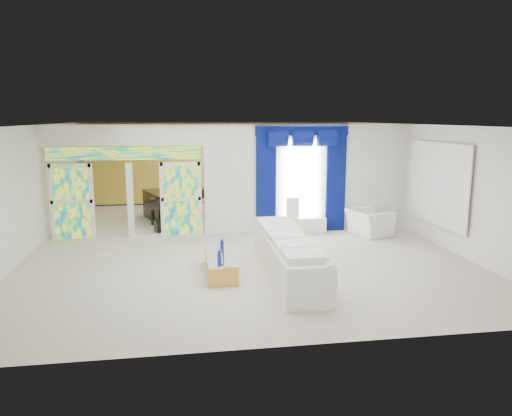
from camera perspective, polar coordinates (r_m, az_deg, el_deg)
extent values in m
plane|color=#B7AF9E|center=(12.77, -2.17, -3.92)|extent=(12.00, 12.00, 0.00)
cube|color=white|center=(13.86, 6.18, 3.50)|extent=(5.70, 0.18, 3.00)
cube|color=white|center=(13.36, -15.13, 8.21)|extent=(4.30, 0.18, 0.55)
cube|color=#994C3F|center=(13.76, -20.69, 0.71)|extent=(0.95, 0.04, 2.00)
cube|color=#994C3F|center=(13.46, -8.73, 1.07)|extent=(0.95, 0.04, 2.00)
cube|color=#994C3F|center=(13.39, -15.03, 6.18)|extent=(4.00, 0.05, 0.35)
cube|color=white|center=(13.71, 5.27, 3.22)|extent=(1.00, 0.02, 2.30)
cube|color=#031047|center=(13.47, 1.17, 2.93)|extent=(0.55, 0.10, 2.80)
cube|color=#031047|center=(13.96, 9.29, 3.06)|extent=(0.55, 0.10, 2.80)
cube|color=#031047|center=(13.57, 5.40, 8.95)|extent=(2.60, 0.12, 0.25)
cube|color=white|center=(13.06, 20.43, 2.68)|extent=(0.04, 2.70, 1.90)
cube|color=gold|center=(18.31, -4.37, 5.24)|extent=(9.70, 0.12, 2.90)
cube|color=white|center=(10.06, 3.70, -5.74)|extent=(0.91, 3.93, 0.75)
cube|color=gold|center=(10.20, -4.15, -6.55)|extent=(0.62, 1.76, 0.39)
cube|color=white|center=(13.79, 5.50, -1.97)|extent=(1.27, 0.45, 0.42)
cylinder|color=white|center=(13.62, 4.32, 0.03)|extent=(0.36, 0.36, 0.58)
imported|color=white|center=(13.70, 13.08, -1.68)|extent=(1.21, 1.30, 0.70)
cube|color=black|center=(15.69, -9.84, 0.33)|extent=(1.86, 2.11, 0.89)
cube|color=black|center=(14.18, -9.89, -1.97)|extent=(0.98, 0.64, 0.30)
cube|color=#A77C53|center=(15.16, -20.01, -0.71)|extent=(0.61, 0.57, 0.79)
sphere|color=gold|center=(15.71, -12.17, 8.36)|extent=(0.60, 0.60, 0.60)
cylinder|color=navy|center=(9.65, -4.26, -5.78)|extent=(0.09, 0.09, 0.19)
cylinder|color=silver|center=(10.47, -4.32, -4.64)|extent=(0.11, 0.11, 0.12)
cylinder|color=#1E1594|center=(10.14, -3.99, -4.70)|extent=(0.08, 0.08, 0.28)
cylinder|color=white|center=(9.85, -4.25, -5.62)|extent=(0.10, 0.10, 0.13)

